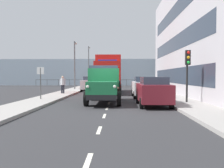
% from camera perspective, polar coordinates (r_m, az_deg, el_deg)
% --- Properties ---
extents(ground_plane, '(80.00, 80.00, 0.00)m').
position_cam_1_polar(ground_plane, '(22.02, 0.00, -2.65)').
color(ground_plane, '#2D2D30').
extents(sidewalk_left, '(2.26, 38.49, 0.15)m').
position_cam_1_polar(sidewalk_left, '(22.38, 12.25, -2.43)').
color(sidewalk_left, '#9E9993').
rests_on(sidewalk_left, ground_plane).
extents(sidewalk_right, '(2.26, 38.49, 0.15)m').
position_cam_1_polar(sidewalk_right, '(22.65, -12.11, -2.38)').
color(sidewalk_right, '#9E9993').
rests_on(sidewalk_right, ground_plane).
extents(road_centreline_markings, '(0.12, 35.09, 0.01)m').
position_cam_1_polar(road_centreline_markings, '(21.65, -0.03, -2.72)').
color(road_centreline_markings, silver).
rests_on(road_centreline_markings, ground_plane).
extents(building_terrace, '(8.40, 22.33, 11.01)m').
position_cam_1_polar(building_terrace, '(24.43, 24.77, 10.57)').
color(building_terrace, '#B7B2B7').
rests_on(building_terrace, ground_plane).
extents(sea_horizon, '(80.00, 0.80, 5.00)m').
position_cam_1_polar(sea_horizon, '(44.19, 0.84, 2.90)').
color(sea_horizon, '#8C9EAD').
rests_on(sea_horizon, ground_plane).
extents(seawall_railing, '(28.08, 0.08, 1.20)m').
position_cam_1_polar(seawall_railing, '(40.59, 0.76, 0.75)').
color(seawall_railing, '#4C5156').
rests_on(seawall_railing, ground_plane).
extents(truck_vintage_green, '(2.17, 5.64, 2.43)m').
position_cam_1_polar(truck_vintage_green, '(14.94, -1.97, -0.31)').
color(truck_vintage_green, black).
rests_on(truck_vintage_green, ground_plane).
extents(lorry_cargo_red, '(2.58, 8.20, 3.87)m').
position_cam_1_polar(lorry_cargo_red, '(24.53, -0.79, 2.67)').
color(lorry_cargo_red, red).
rests_on(lorry_cargo_red, ground_plane).
extents(car_maroon_kerbside_near, '(1.79, 4.02, 1.72)m').
position_cam_1_polar(car_maroon_kerbside_near, '(13.95, 10.04, -1.67)').
color(car_maroon_kerbside_near, maroon).
rests_on(car_maroon_kerbside_near, ground_plane).
extents(car_white_kerbside_1, '(1.78, 4.00, 1.72)m').
position_cam_1_polar(car_white_kerbside_1, '(19.34, 7.69, -0.66)').
color(car_white_kerbside_1, white).
rests_on(car_white_kerbside_1, ground_plane).
extents(car_silver_oppositeside_0, '(1.90, 4.18, 1.72)m').
position_cam_1_polar(car_silver_oppositeside_0, '(27.40, -5.27, 0.12)').
color(car_silver_oppositeside_0, '#B7BABF').
rests_on(car_silver_oppositeside_0, ground_plane).
extents(car_red_oppositeside_1, '(1.81, 4.23, 1.72)m').
position_cam_1_polar(car_red_oppositeside_1, '(33.85, -3.94, 0.47)').
color(car_red_oppositeside_1, '#B21E1E').
rests_on(car_red_oppositeside_1, ground_plane).
extents(car_grey_oppositeside_2, '(1.86, 4.02, 1.72)m').
position_cam_1_polar(car_grey_oppositeside_2, '(39.35, -3.16, 0.68)').
color(car_grey_oppositeside_2, slate).
rests_on(car_grey_oppositeside_2, ground_plane).
extents(pedestrian_by_lamp, '(0.53, 0.34, 1.63)m').
position_cam_1_polar(pedestrian_by_lamp, '(22.25, -12.00, 0.20)').
color(pedestrian_by_lamp, black).
rests_on(pedestrian_by_lamp, sidewalk_right).
extents(pedestrian_couple_b, '(0.53, 0.34, 1.58)m').
position_cam_1_polar(pedestrian_couple_b, '(24.17, -11.98, 0.26)').
color(pedestrian_couple_b, black).
rests_on(pedestrian_couple_b, sidewalk_right).
extents(traffic_light_near, '(0.28, 0.41, 3.20)m').
position_cam_1_polar(traffic_light_near, '(15.06, 18.05, 4.54)').
color(traffic_light_near, black).
rests_on(traffic_light_near, sidewalk_left).
extents(lamp_post_promenade, '(0.32, 1.14, 5.95)m').
position_cam_1_polar(lamp_post_promenade, '(29.59, -9.10, 5.73)').
color(lamp_post_promenade, '#59595B').
rests_on(lamp_post_promenade, sidewalk_right).
extents(lamp_post_far, '(0.32, 1.14, 6.80)m').
position_cam_1_polar(lamp_post_far, '(40.74, -5.73, 5.33)').
color(lamp_post_far, '#59595B').
rests_on(lamp_post_far, sidewalk_right).
extents(street_sign, '(0.50, 0.07, 2.25)m').
position_cam_1_polar(street_sign, '(17.17, -17.12, 1.58)').
color(street_sign, '#4C4C4C').
rests_on(street_sign, sidewalk_right).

